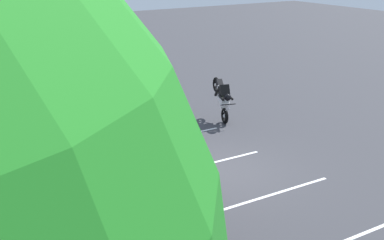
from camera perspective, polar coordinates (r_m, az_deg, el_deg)
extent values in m
plane|color=#38383D|center=(14.51, 3.42, -6.11)|extent=(80.00, 80.00, 0.00)
cube|color=#26262B|center=(12.91, -15.60, -1.18)|extent=(9.15, 2.73, 2.80)
cube|color=black|center=(16.95, -20.52, 5.05)|extent=(0.11, 2.10, 1.23)
cube|color=black|center=(13.13, -10.56, 2.13)|extent=(7.64, 0.23, 1.01)
cube|color=black|center=(12.45, -21.37, 0.17)|extent=(7.64, 0.23, 1.01)
cube|color=red|center=(13.49, -10.30, -2.43)|extent=(8.00, 0.23, 0.28)
cube|color=black|center=(13.54, -14.99, -7.65)|extent=(8.42, 2.51, 0.45)
torus|color=black|center=(16.54, -14.91, -1.64)|extent=(1.01, 0.34, 1.00)
torus|color=black|center=(11.18, -4.13, -11.42)|extent=(1.01, 0.34, 1.00)
cylinder|color=#473823|center=(13.33, -2.54, -6.14)|extent=(0.15, 0.15, 0.80)
cube|color=black|center=(13.55, -2.40, -7.78)|extent=(0.17, 0.28, 0.10)
cylinder|color=#473823|center=(13.23, -2.05, -6.34)|extent=(0.15, 0.15, 0.80)
cube|color=black|center=(13.45, -1.91, -7.99)|extent=(0.17, 0.28, 0.10)
cube|color=black|center=(12.98, -2.34, -3.30)|extent=(0.44, 0.37, 0.67)
cylinder|color=black|center=(13.13, -3.09, -2.96)|extent=(0.11, 0.11, 0.64)
sphere|color=tan|center=(13.25, -3.06, -4.24)|extent=(0.11, 0.11, 0.09)
cylinder|color=black|center=(12.82, -1.58, -3.51)|extent=(0.11, 0.11, 0.64)
sphere|color=tan|center=(12.94, -1.57, -4.81)|extent=(0.11, 0.11, 0.09)
sphere|color=tan|center=(12.81, -2.37, -1.34)|extent=(0.30, 0.30, 0.24)
cylinder|color=#473823|center=(14.00, -4.97, -4.92)|extent=(0.14, 0.14, 0.80)
cube|color=black|center=(14.20, -4.76, -6.52)|extent=(0.14, 0.27, 0.10)
cylinder|color=#473823|center=(13.86, -4.78, -5.17)|extent=(0.14, 0.14, 0.80)
cube|color=black|center=(14.06, -4.57, -6.78)|extent=(0.14, 0.27, 0.10)
cube|color=#D8F233|center=(13.65, -4.96, -2.24)|extent=(0.42, 0.34, 0.67)
cube|color=silver|center=(13.65, -4.96, -2.24)|extent=(0.44, 0.35, 0.06)
cylinder|color=#D8F233|center=(13.86, -5.25, -1.84)|extent=(0.10, 0.10, 0.63)
sphere|color=tan|center=(13.98, -5.21, -3.05)|extent=(0.10, 0.10, 0.09)
cylinder|color=#D8F233|center=(13.43, -4.67, -2.52)|extent=(0.10, 0.10, 0.63)
sphere|color=tan|center=(13.55, -4.63, -3.76)|extent=(0.10, 0.10, 0.09)
sphere|color=tan|center=(13.49, -5.02, -0.36)|extent=(0.28, 0.28, 0.24)
cylinder|color=black|center=(15.07, -6.92, -3.20)|extent=(0.12, 0.12, 0.80)
cube|color=black|center=(15.26, -6.72, -4.70)|extent=(0.11, 0.26, 0.10)
cylinder|color=black|center=(14.94, -6.65, -3.39)|extent=(0.12, 0.12, 0.80)
cube|color=black|center=(15.13, -6.45, -4.91)|extent=(0.11, 0.26, 0.10)
cube|color=black|center=(14.74, -6.89, -0.64)|extent=(0.39, 0.29, 0.67)
cylinder|color=black|center=(14.94, -7.31, -0.32)|extent=(0.09, 0.09, 0.64)
sphere|color=tan|center=(15.05, -7.26, -1.47)|extent=(0.09, 0.09, 0.09)
cylinder|color=black|center=(14.53, -6.47, -0.85)|extent=(0.09, 0.09, 0.64)
sphere|color=tan|center=(14.64, -6.43, -2.02)|extent=(0.09, 0.09, 0.09)
sphere|color=tan|center=(14.59, -6.97, 1.11)|extent=(0.25, 0.25, 0.24)
torus|color=black|center=(12.46, -3.79, -9.05)|extent=(0.61, 0.17, 0.60)
cylinder|color=silver|center=(12.46, -3.79, -9.05)|extent=(0.13, 0.11, 0.12)
torus|color=black|center=(11.40, 0.11, -11.87)|extent=(0.61, 0.17, 0.60)
cylinder|color=silver|center=(11.40, 0.11, -11.87)|extent=(0.13, 0.13, 0.12)
cylinder|color=silver|center=(12.26, -3.71, -7.70)|extent=(0.32, 0.08, 0.67)
cube|color=white|center=(11.81, -2.15, -8.87)|extent=(0.86, 0.33, 0.36)
cube|color=black|center=(11.44, -0.82, -9.57)|extent=(0.53, 0.25, 0.20)
cylinder|color=silver|center=(11.58, -1.73, -10.66)|extent=(0.45, 0.11, 0.08)
cylinder|color=black|center=(12.09, -3.61, -6.51)|extent=(0.07, 0.58, 0.04)
torus|color=black|center=(18.45, 3.87, 0.48)|extent=(0.61, 0.29, 0.60)
cylinder|color=silver|center=(18.45, 3.87, 0.48)|extent=(0.14, 0.13, 0.12)
torus|color=black|center=(19.18, 2.86, 4.16)|extent=(0.85, 0.36, 0.85)
cylinder|color=silver|center=(19.18, 2.86, 4.16)|extent=(0.15, 0.15, 0.12)
cylinder|color=silver|center=(18.19, 4.09, 1.19)|extent=(0.64, 0.23, 0.37)
cube|color=white|center=(18.50, 3.63, 2.73)|extent=(0.92, 0.51, 0.82)
cube|color=black|center=(18.71, 3.33, 4.03)|extent=(0.57, 0.36, 0.49)
cylinder|color=silver|center=(18.90, 3.64, 3.32)|extent=(0.40, 0.19, 0.35)
cylinder|color=black|center=(17.97, 4.27, 1.83)|extent=(0.20, 0.57, 0.04)
cube|color=black|center=(18.31, 3.79, 3.42)|extent=(0.58, 0.47, 0.55)
sphere|color=black|center=(17.96, 4.22, 2.67)|extent=(0.32, 0.32, 0.26)
cylinder|color=black|center=(18.10, 3.46, 2.62)|extent=(0.46, 0.21, 0.13)
cylinder|color=black|center=(18.60, 2.91, 3.27)|extent=(0.35, 0.19, 0.37)
cylinder|color=black|center=(18.22, 4.53, 2.70)|extent=(0.46, 0.21, 0.13)
cylinder|color=black|center=(18.71, 3.96, 3.34)|extent=(0.35, 0.19, 0.37)
cube|color=white|center=(13.25, 8.68, -8.88)|extent=(0.17, 4.38, 0.01)
cube|color=white|center=(15.09, 2.38, -5.05)|extent=(0.16, 3.51, 0.01)
cube|color=white|center=(17.12, -2.43, -2.05)|extent=(0.16, 3.83, 0.01)
cube|color=white|center=(19.29, -6.18, 0.31)|extent=(0.17, 4.25, 0.01)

